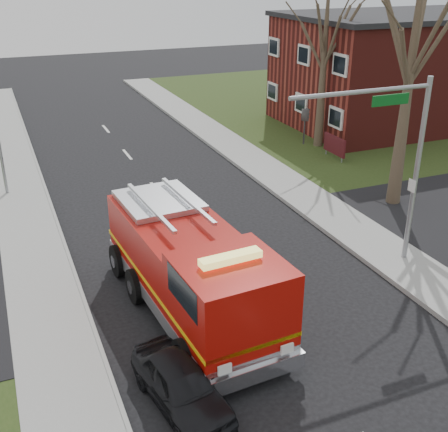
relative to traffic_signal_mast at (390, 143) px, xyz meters
name	(u,v)px	position (x,y,z in m)	size (l,w,h in m)	color
ground	(266,320)	(-5.21, -1.50, -4.71)	(120.00, 120.00, 0.00)	black
sidewalk_right	(425,279)	(0.99, -1.50, -4.63)	(2.40, 80.00, 0.15)	gray
sidewalk_left	(62,369)	(-11.41, -1.50, -4.63)	(2.40, 80.00, 0.15)	gray
brick_building	(400,69)	(13.79, 16.50, -1.05)	(15.40, 10.40, 7.25)	maroon
health_center_sign	(335,145)	(5.29, 11.00, -3.83)	(0.12, 2.00, 1.40)	#461016
bare_tree_near	(415,37)	(4.29, 4.50, 2.71)	(6.00, 6.00, 12.00)	#3F3425
bare_tree_far	(326,35)	(5.79, 13.50, 1.78)	(5.25, 5.25, 10.50)	#3F3425
traffic_signal_mast	(390,143)	(0.00, 0.00, 0.00)	(5.29, 0.18, 6.80)	gray
fire_engine	(192,271)	(-7.16, -0.24, -3.20)	(3.61, 8.43, 3.32)	#A20D07
parked_car_maroon	(181,384)	(-8.80, -3.94, -4.10)	(1.45, 3.59, 1.22)	black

